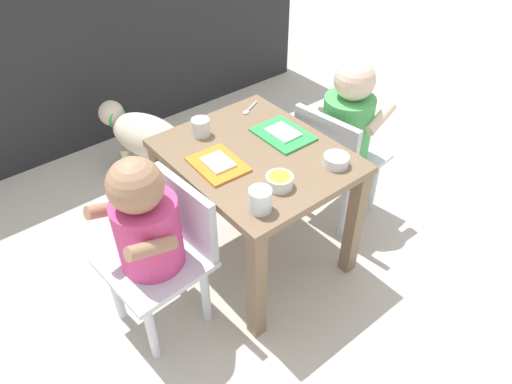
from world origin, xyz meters
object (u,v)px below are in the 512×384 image
(dining_table, at_px, (256,175))
(food_tray_right, at_px, (283,134))
(water_cup_left, at_px, (201,128))
(water_cup_right, at_px, (260,201))
(seated_child_left, at_px, (150,228))
(cereal_bowl_right_side, at_px, (279,181))
(seated_child_right, at_px, (345,126))
(dog, at_px, (144,135))
(spoon_by_left_tray, at_px, (249,109))
(cereal_bowl_left_side, at_px, (336,160))
(food_tray_left, at_px, (218,164))

(dining_table, distance_m, food_tray_right, 0.16)
(water_cup_left, distance_m, water_cup_right, 0.42)
(seated_child_left, bearing_deg, cereal_bowl_right_side, -22.14)
(seated_child_right, distance_m, dog, 0.86)
(dining_table, height_order, water_cup_left, water_cup_left)
(seated_child_left, relative_size, spoon_by_left_tray, 6.68)
(seated_child_left, distance_m, dog, 0.81)
(water_cup_right, bearing_deg, seated_child_left, 142.92)
(dining_table, relative_size, spoon_by_left_tray, 6.10)
(dog, relative_size, spoon_by_left_tray, 4.91)
(dog, height_order, water_cup_left, water_cup_left)
(cereal_bowl_left_side, bearing_deg, water_cup_right, -177.93)
(food_tray_left, xyz_separation_m, water_cup_right, (-0.03, -0.23, 0.02))
(water_cup_left, bearing_deg, food_tray_right, -40.12)
(food_tray_right, bearing_deg, cereal_bowl_left_side, -86.13)
(water_cup_left, bearing_deg, dog, 88.35)
(water_cup_right, xyz_separation_m, spoon_by_left_tray, (0.31, 0.44, -0.03))
(dog, height_order, cereal_bowl_right_side, cereal_bowl_right_side)
(spoon_by_left_tray, bearing_deg, seated_child_right, -43.24)
(dining_table, xyz_separation_m, food_tray_right, (0.13, 0.02, 0.09))
(seated_child_left, bearing_deg, cereal_bowl_left_side, -17.43)
(spoon_by_left_tray, bearing_deg, dog, 114.74)
(cereal_bowl_right_side, bearing_deg, cereal_bowl_left_side, -8.69)
(dining_table, relative_size, dog, 1.24)
(food_tray_left, xyz_separation_m, water_cup_left, (0.06, 0.17, 0.02))
(seated_child_left, height_order, cereal_bowl_left_side, seated_child_left)
(food_tray_right, relative_size, water_cup_right, 2.78)
(dining_table, distance_m, water_cup_left, 0.24)
(seated_child_left, height_order, food_tray_right, seated_child_left)
(seated_child_left, relative_size, cereal_bowl_right_side, 8.12)
(seated_child_right, relative_size, spoon_by_left_tray, 6.82)
(seated_child_left, bearing_deg, food_tray_right, 5.38)
(dining_table, height_order, water_cup_right, water_cup_right)
(dining_table, relative_size, cereal_bowl_left_side, 7.51)
(seated_child_right, bearing_deg, dining_table, 177.73)
(food_tray_right, distance_m, water_cup_left, 0.27)
(seated_child_left, bearing_deg, water_cup_right, -37.08)
(seated_child_left, height_order, water_cup_right, seated_child_left)
(food_tray_right, distance_m, cereal_bowl_left_side, 0.22)
(food_tray_right, xyz_separation_m, water_cup_left, (-0.21, 0.17, 0.02))
(dining_table, bearing_deg, cereal_bowl_left_side, -54.04)
(food_tray_left, bearing_deg, seated_child_left, -169.49)
(water_cup_right, bearing_deg, cereal_bowl_right_side, 21.57)
(dog, xyz_separation_m, cereal_bowl_right_side, (0.01, -0.85, 0.27))
(seated_child_left, relative_size, seated_child_right, 0.98)
(food_tray_left, bearing_deg, dining_table, -8.88)
(seated_child_right, distance_m, water_cup_right, 0.60)
(food_tray_right, bearing_deg, dog, 106.30)
(water_cup_right, bearing_deg, food_tray_left, 83.14)
(seated_child_left, height_order, dog, seated_child_left)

